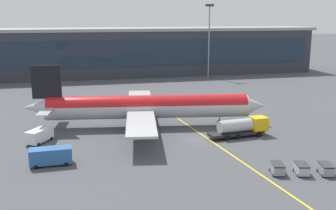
# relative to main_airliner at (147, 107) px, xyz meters

# --- Properties ---
(ground_plane) EXTENTS (700.00, 700.00, 0.00)m
(ground_plane) POSITION_rel_main_airliner_xyz_m (6.97, -10.19, -3.89)
(ground_plane) COLOR #47494F
(apron_lead_in_line) EXTENTS (8.57, 79.60, 0.01)m
(apron_lead_in_line) POSITION_rel_main_airliner_xyz_m (8.63, -8.19, -3.89)
(apron_lead_in_line) COLOR yellow
(apron_lead_in_line) RESTS_ON ground_plane
(terminal_building) EXTENTS (166.89, 18.17, 16.45)m
(terminal_building) POSITION_rel_main_airliner_xyz_m (-9.57, 67.84, 4.35)
(terminal_building) COLOR #2D333D
(terminal_building) RESTS_ON ground_plane
(main_airliner) EXTENTS (45.66, 36.37, 11.93)m
(main_airliner) POSITION_rel_main_airliner_xyz_m (0.00, 0.00, 0.00)
(main_airliner) COLOR #B2B7BC
(main_airliner) RESTS_ON ground_plane
(fuel_tanker) EXTENTS (11.01, 3.65, 3.25)m
(fuel_tanker) POSITION_rel_main_airliner_xyz_m (15.03, -10.02, -2.14)
(fuel_tanker) COLOR #232326
(fuel_tanker) RESTS_ON ground_plane
(lavatory_truck) EXTENTS (5.88, 2.52, 2.50)m
(lavatory_truck) POSITION_rel_main_airliner_xyz_m (-16.92, -16.36, -2.47)
(lavatory_truck) COLOR #285B9E
(lavatory_truck) RESTS_ON ground_plane
(crew_van) EXTENTS (4.48, 5.34, 2.30)m
(crew_van) POSITION_rel_main_airliner_xyz_m (-19.09, -5.24, -2.58)
(crew_van) COLOR white
(crew_van) RESTS_ON ground_plane
(baggage_cart_0) EXTENTS (2.21, 2.96, 1.48)m
(baggage_cart_0) POSITION_rel_main_airliner_xyz_m (12.80, -26.71, -3.11)
(baggage_cart_0) COLOR gray
(baggage_cart_0) RESTS_ON ground_plane
(baggage_cart_1) EXTENTS (2.21, 2.96, 1.48)m
(baggage_cart_1) POSITION_rel_main_airliner_xyz_m (15.88, -27.55, -3.11)
(baggage_cart_1) COLOR #B2B7BC
(baggage_cart_1) RESTS_ON ground_plane
(baggage_cart_2) EXTENTS (2.21, 2.96, 1.48)m
(baggage_cart_2) POSITION_rel_main_airliner_xyz_m (18.97, -28.40, -3.11)
(baggage_cart_2) COLOR gray
(baggage_cart_2) RESTS_ON ground_plane
(apron_light_mast_0) EXTENTS (2.80, 0.50, 24.39)m
(apron_light_mast_0) POSITION_rel_main_airliner_xyz_m (31.52, 55.88, 10.31)
(apron_light_mast_0) COLOR gray
(apron_light_mast_0) RESTS_ON ground_plane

